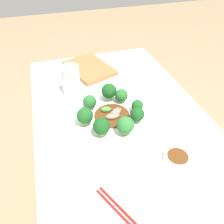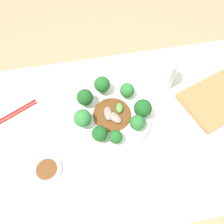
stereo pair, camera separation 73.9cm
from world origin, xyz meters
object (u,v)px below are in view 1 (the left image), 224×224
(stirfry_center, at_px, (112,114))
(broccoli_southeast, at_px, (102,126))
(broccoli_northeast, at_px, (137,114))
(cutting_board, at_px, (89,68))
(broccoli_northwest, at_px, (121,95))
(drinking_glass, at_px, (71,81))
(broccoli_west, at_px, (109,91))
(broccoli_southwest, at_px, (90,102))
(broccoli_south, at_px, (85,116))
(broccoli_north, at_px, (137,106))
(sauce_dish, at_px, (177,157))
(plate, at_px, (112,118))
(broccoli_east, at_px, (125,125))
(chopsticks, at_px, (125,216))

(stirfry_center, bearing_deg, broccoli_southeast, -36.23)
(broccoli_northeast, distance_m, cutting_board, 0.46)
(broccoli_northwest, relative_size, drinking_glass, 0.45)
(broccoli_southeast, height_order, stirfry_center, broccoli_southeast)
(stirfry_center, bearing_deg, cutting_board, -179.83)
(broccoli_west, relative_size, drinking_glass, 0.57)
(broccoli_southwest, xyz_separation_m, drinking_glass, (-0.15, -0.05, 0.01))
(broccoli_west, distance_m, broccoli_south, 0.17)
(broccoli_north, xyz_separation_m, broccoli_northwest, (-0.08, -0.04, -0.00))
(sauce_dish, bearing_deg, broccoli_southeast, -126.05)
(broccoli_southwest, xyz_separation_m, broccoli_northwest, (-0.00, 0.13, -0.00))
(broccoli_north, relative_size, broccoli_northwest, 0.95)
(broccoli_northwest, relative_size, stirfry_center, 0.45)
(broccoli_south, distance_m, stirfry_center, 0.11)
(broccoli_southeast, xyz_separation_m, broccoli_northeast, (-0.03, 0.14, -0.01))
(broccoli_south, distance_m, sauce_dish, 0.33)
(broccoli_north, xyz_separation_m, broccoli_southeast, (0.07, -0.16, 0.01))
(plate, distance_m, broccoli_east, 0.11)
(broccoli_east, height_order, broccoli_southeast, same)
(stirfry_center, distance_m, sauce_dish, 0.27)
(stirfry_center, bearing_deg, chopsticks, -11.70)
(plate, bearing_deg, broccoli_north, 85.98)
(broccoli_northeast, xyz_separation_m, broccoli_northwest, (-0.12, -0.02, -0.00))
(drinking_glass, bearing_deg, broccoli_northwest, 49.76)
(broccoli_east, bearing_deg, chopsticks, -19.24)
(broccoli_east, distance_m, chopsticks, 0.27)
(broccoli_southeast, xyz_separation_m, cutting_board, (-0.47, 0.06, -0.05))
(broccoli_south, distance_m, chopsticks, 0.34)
(broccoli_southeast, height_order, cutting_board, broccoli_southeast)
(broccoli_north, height_order, broccoli_south, broccoli_south)
(plate, distance_m, broccoli_southeast, 0.11)
(broccoli_east, bearing_deg, broccoli_north, 139.08)
(broccoli_northeast, xyz_separation_m, cutting_board, (-0.45, -0.08, -0.05))
(broccoli_southeast, bearing_deg, broccoli_north, 115.63)
(broccoli_west, height_order, broccoli_south, broccoli_west)
(broccoli_east, height_order, sauce_dish, broccoli_east)
(plate, distance_m, cutting_board, 0.39)
(broccoli_west, distance_m, broccoli_northwest, 0.05)
(broccoli_west, relative_size, cutting_board, 0.24)
(broccoli_north, distance_m, drinking_glass, 0.31)
(broccoli_east, distance_m, broccoli_west, 0.20)
(broccoli_west, xyz_separation_m, broccoli_northeast, (0.15, 0.06, -0.01))
(stirfry_center, bearing_deg, broccoli_northeast, 53.73)
(broccoli_southeast, xyz_separation_m, chopsticks, (0.27, -0.01, -0.06))
(broccoli_southeast, height_order, broccoli_northeast, broccoli_southeast)
(broccoli_northwest, height_order, cutting_board, broccoli_northwest)
(broccoli_north, height_order, broccoli_southeast, broccoli_southeast)
(broccoli_north, bearing_deg, stirfry_center, -95.36)
(broccoli_southwest, height_order, drinking_glass, drinking_glass)
(broccoli_north, relative_size, broccoli_east, 0.79)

